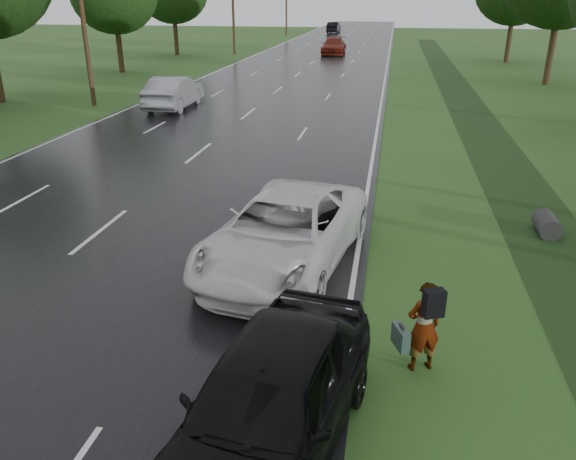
{
  "coord_description": "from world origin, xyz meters",
  "views": [
    {
      "loc": [
        7.28,
        -4.48,
        5.77
      ],
      "look_at": [
        5.38,
        5.99,
        1.3
      ],
      "focal_mm": 35.0,
      "sensor_mm": 36.0,
      "label": 1
    }
  ],
  "objects_px": {
    "pedestrian": "(423,326)",
    "silver_sedan": "(174,92)",
    "dark_sedan": "(270,402)",
    "white_pickup": "(285,231)"
  },
  "relations": [
    {
      "from": "pedestrian",
      "to": "dark_sedan",
      "type": "relative_size",
      "value": 0.33
    },
    {
      "from": "pedestrian",
      "to": "white_pickup",
      "type": "relative_size",
      "value": 0.27
    },
    {
      "from": "dark_sedan",
      "to": "silver_sedan",
      "type": "distance_m",
      "value": 25.69
    },
    {
      "from": "pedestrian",
      "to": "white_pickup",
      "type": "bearing_deg",
      "value": -72.36
    },
    {
      "from": "dark_sedan",
      "to": "silver_sedan",
      "type": "xyz_separation_m",
      "value": [
        -10.31,
        23.53,
        0.03
      ]
    },
    {
      "from": "dark_sedan",
      "to": "silver_sedan",
      "type": "height_order",
      "value": "silver_sedan"
    },
    {
      "from": "pedestrian",
      "to": "silver_sedan",
      "type": "height_order",
      "value": "silver_sedan"
    },
    {
      "from": "pedestrian",
      "to": "dark_sedan",
      "type": "bearing_deg",
      "value": 25.29
    },
    {
      "from": "silver_sedan",
      "to": "dark_sedan",
      "type": "bearing_deg",
      "value": 111.86
    },
    {
      "from": "pedestrian",
      "to": "silver_sedan",
      "type": "distance_m",
      "value": 24.58
    }
  ]
}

